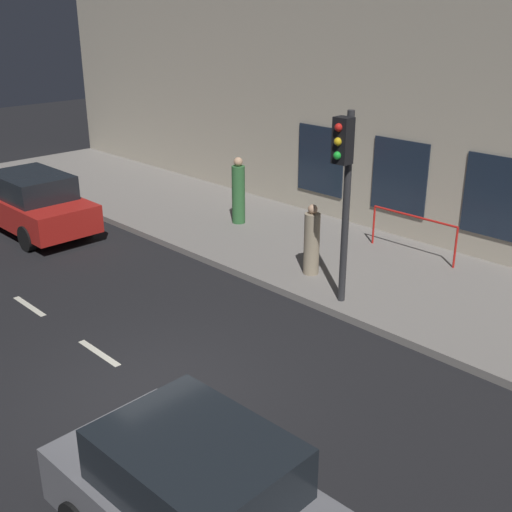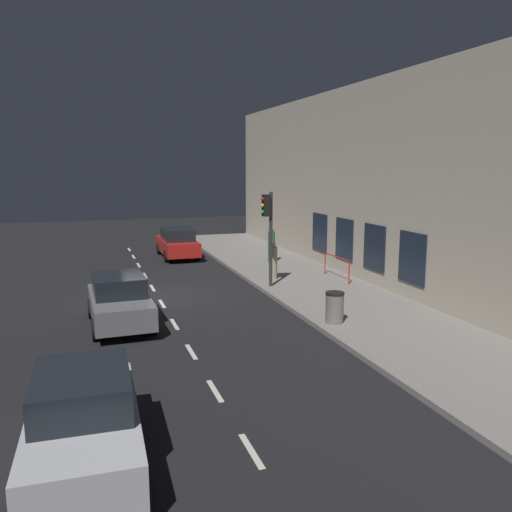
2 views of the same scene
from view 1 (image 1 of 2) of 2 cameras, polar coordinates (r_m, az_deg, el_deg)
name	(u,v)px [view 1 (image 1 of 2)]	position (r m, az deg, el deg)	size (l,w,h in m)	color
ground_plane	(154,390)	(10.49, -9.03, -11.60)	(60.00, 60.00, 0.00)	black
sidewalk	(385,276)	(14.49, 11.34, -1.71)	(4.50, 32.00, 0.15)	gray
building_facade	(465,77)	(15.63, 17.98, 14.82)	(0.65, 32.00, 8.28)	#B2A893
lane_centre_line	(194,417)	(9.82, -5.49, -13.96)	(0.12, 27.20, 0.01)	beige
traffic_light	(344,174)	(12.04, 7.79, 7.16)	(0.48, 0.32, 3.75)	#2D2D30
parked_car_0	(205,507)	(7.23, -4.57, -21.26)	(1.89, 3.89, 1.58)	slate
parked_car_1	(31,202)	(17.98, -19.25, 4.50)	(1.83, 4.25, 1.58)	red
pedestrian_0	(312,242)	(13.93, 4.95, 1.23)	(0.36, 0.36, 1.57)	gray
pedestrian_1	(238,193)	(17.18, -1.56, 5.63)	(0.45, 0.45, 1.79)	#336B38
red_railing	(414,225)	(15.35, 13.76, 2.64)	(0.05, 2.25, 0.97)	red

